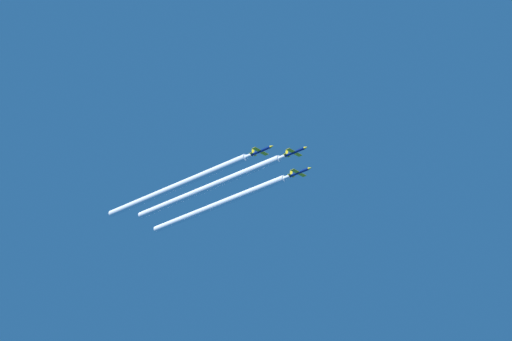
% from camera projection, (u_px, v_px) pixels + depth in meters
% --- Properties ---
extents(jet_lead, '(7.26, 10.57, 2.54)m').
position_uv_depth(jet_lead, '(296.00, 152.00, 457.00)').
color(jet_lead, navy).
extents(jet_left_wingman, '(7.26, 10.57, 2.54)m').
position_uv_depth(jet_left_wingman, '(300.00, 172.00, 467.57)').
color(jet_left_wingman, navy).
extents(jet_right_wingman, '(7.26, 10.57, 2.54)m').
position_uv_depth(jet_right_wingman, '(262.00, 150.00, 453.66)').
color(jet_right_wingman, navy).
extents(smoke_trail_lead, '(2.58, 74.62, 2.58)m').
position_uv_depth(smoke_trail_lead, '(210.00, 187.00, 481.87)').
color(smoke_trail_lead, white).
extents(smoke_trail_left_wingman, '(2.58, 69.91, 2.58)m').
position_uv_depth(smoke_trail_left_wingman, '(220.00, 204.00, 491.05)').
color(smoke_trail_left_wingman, white).
extents(smoke_trail_right_wingman, '(2.58, 73.35, 2.58)m').
position_uv_depth(smoke_trail_right_wingman, '(178.00, 186.00, 478.15)').
color(smoke_trail_right_wingman, white).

